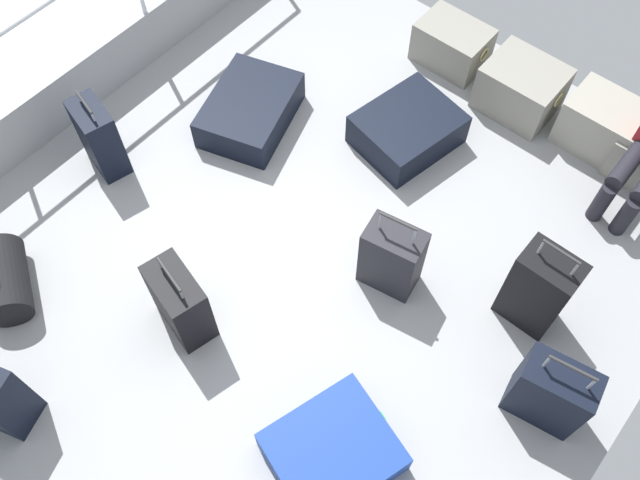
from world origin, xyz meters
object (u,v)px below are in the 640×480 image
(suitcase_8, at_px, (333,452))
(cargo_crate_0, at_px, (452,44))
(suitcase_4, at_px, (550,393))
(duffel_bag, at_px, (5,280))
(suitcase_3, at_px, (392,258))
(cargo_crate_2, at_px, (605,126))
(suitcase_6, at_px, (407,129))
(suitcase_2, at_px, (538,289))
(suitcase_0, at_px, (180,302))
(suitcase_7, at_px, (250,110))
(suitcase_1, at_px, (100,138))
(cargo_crate_1, at_px, (521,88))

(suitcase_8, bearing_deg, cargo_crate_0, 112.69)
(suitcase_4, height_order, duffel_bag, suitcase_4)
(duffel_bag, bearing_deg, suitcase_3, 42.01)
(cargo_crate_2, height_order, suitcase_6, cargo_crate_2)
(suitcase_8, bearing_deg, suitcase_4, 53.05)
(suitcase_2, relative_size, duffel_bag, 1.32)
(cargo_crate_2, xyz_separation_m, suitcase_0, (-1.32, -2.99, 0.07))
(suitcase_0, relative_size, suitcase_6, 0.82)
(cargo_crate_2, distance_m, suitcase_7, 2.62)
(suitcase_1, relative_size, suitcase_4, 0.96)
(cargo_crate_2, height_order, suitcase_4, suitcase_4)
(suitcase_0, height_order, suitcase_3, suitcase_3)
(suitcase_3, bearing_deg, cargo_crate_0, 113.25)
(cargo_crate_0, bearing_deg, duffel_bag, -105.97)
(suitcase_4, distance_m, suitcase_7, 2.90)
(cargo_crate_0, distance_m, suitcase_4, 2.89)
(cargo_crate_1, bearing_deg, cargo_crate_2, 5.86)
(cargo_crate_2, xyz_separation_m, duffel_bag, (-2.37, -3.58, -0.05))
(suitcase_1, height_order, suitcase_4, suitcase_4)
(suitcase_6, relative_size, duffel_bag, 1.32)
(suitcase_3, xyz_separation_m, duffel_bag, (-1.85, -1.67, -0.13))
(suitcase_2, bearing_deg, cargo_crate_2, 101.51)
(suitcase_3, height_order, suitcase_8, suitcase_3)
(suitcase_0, bearing_deg, suitcase_8, -2.87)
(cargo_crate_0, height_order, suitcase_6, cargo_crate_0)
(suitcase_6, xyz_separation_m, suitcase_7, (-1.02, -0.60, -0.01))
(suitcase_0, distance_m, suitcase_2, 2.19)
(suitcase_3, xyz_separation_m, suitcase_8, (0.45, -1.14, -0.18))
(suitcase_6, height_order, suitcase_8, suitcase_6)
(cargo_crate_0, relative_size, suitcase_1, 0.88)
(cargo_crate_1, distance_m, suitcase_3, 1.85)
(cargo_crate_1, height_order, suitcase_0, suitcase_0)
(suitcase_3, relative_size, duffel_bag, 1.19)
(duffel_bag, bearing_deg, cargo_crate_1, 64.15)
(suitcase_7, bearing_deg, suitcase_6, 30.52)
(cargo_crate_1, bearing_deg, cargo_crate_0, 173.76)
(suitcase_2, distance_m, suitcase_8, 1.58)
(suitcase_3, bearing_deg, cargo_crate_1, 94.62)
(suitcase_2, distance_m, duffel_bag, 3.37)
(suitcase_8, bearing_deg, suitcase_7, 143.26)
(cargo_crate_2, distance_m, suitcase_4, 2.15)
(suitcase_3, bearing_deg, suitcase_8, -68.28)
(suitcase_2, relative_size, suitcase_7, 0.88)
(cargo_crate_0, distance_m, suitcase_1, 2.81)
(cargo_crate_1, bearing_deg, suitcase_8, -78.57)
(cargo_crate_0, bearing_deg, suitcase_1, -118.40)
(cargo_crate_0, xyz_separation_m, cargo_crate_1, (0.67, -0.07, 0.02))
(suitcase_0, bearing_deg, duffel_bag, -150.59)
(cargo_crate_2, distance_m, suitcase_3, 1.98)
(cargo_crate_0, relative_size, suitcase_7, 0.64)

